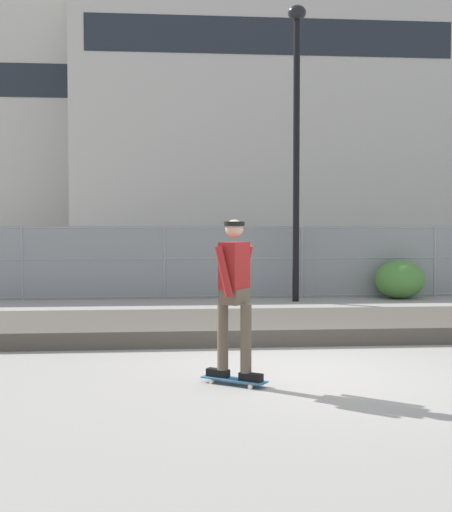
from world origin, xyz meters
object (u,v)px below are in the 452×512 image
at_px(skateboard, 234,380).
at_px(skater, 234,288).
at_px(shrub_left, 400,279).
at_px(parked_car_near, 126,260).
at_px(street_lamp, 296,120).

relative_size(skateboard, skater, 0.42).
height_order(skateboard, shrub_left, shrub_left).
relative_size(skateboard, shrub_left, 0.61).
bearing_deg(shrub_left, skater, -120.35).
bearing_deg(parked_car_near, shrub_left, -26.25).
height_order(street_lamp, parked_car_near, street_lamp).
relative_size(skater, shrub_left, 1.47).
bearing_deg(shrub_left, skateboard, -120.35).
relative_size(skater, street_lamp, 0.26).
relative_size(skater, parked_car_near, 0.41).
xyz_separation_m(skater, shrub_left, (5.07, 8.66, -0.65)).
bearing_deg(parked_car_near, skateboard, -80.31).
xyz_separation_m(skater, street_lamp, (2.32, 8.31, 3.29)).
distance_m(skater, street_lamp, 9.23).
bearing_deg(parked_car_near, street_lamp, -41.37).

